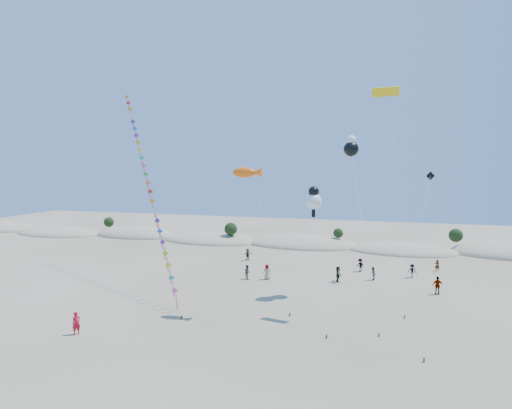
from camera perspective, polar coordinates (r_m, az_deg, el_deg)
The scene contains 10 objects.
ground at distance 30.90m, azimuth -8.99°, elevation -20.48°, with size 160.00×160.00×0.00m, color #817459.
dune_ridge at distance 72.41m, azimuth 6.94°, elevation -5.33°, with size 145.30×11.49×5.57m.
kite_train at distance 50.50m, azimuth -14.42°, elevation 3.67°, with size 17.96×20.16×23.35m.
fish_kite at distance 38.16m, azimuth -1.14°, elevation 4.24°, with size 9.09×4.77×13.22m.
cartoon_kite_low at distance 43.56m, azimuth 7.69°, elevation 0.69°, with size 1.95×7.48×11.28m.
cartoon_kite_high at distance 45.45m, azimuth 12.58°, elevation 7.43°, with size 4.12×12.42×16.47m.
parafoil_kite at distance 40.41m, azimuth 16.96°, elevation 13.73°, with size 4.08×10.60×20.27m.
dark_kite at distance 46.95m, azimuth 21.48°, elevation -0.87°, with size 3.47×11.42×12.72m.
flyer_foreground at distance 37.87m, azimuth -22.83°, elevation -14.38°, with size 0.67×0.44×1.84m, color red.
beachgoers at distance 52.82m, azimuth 10.50°, elevation -8.55°, with size 25.74×11.16×1.89m.
Camera 1 is at (11.79, -25.22, 13.40)m, focal length 30.00 mm.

